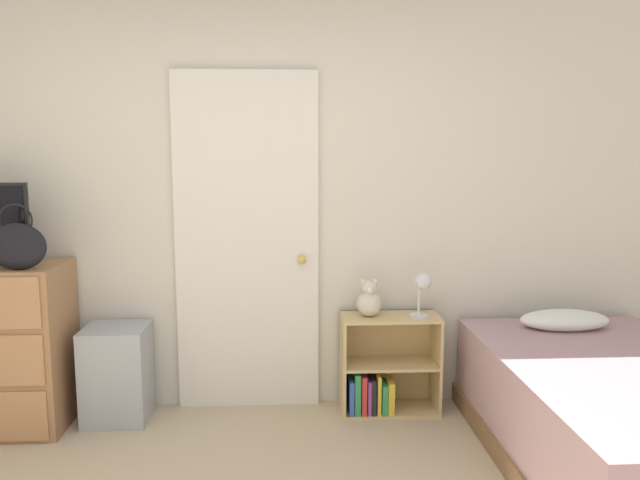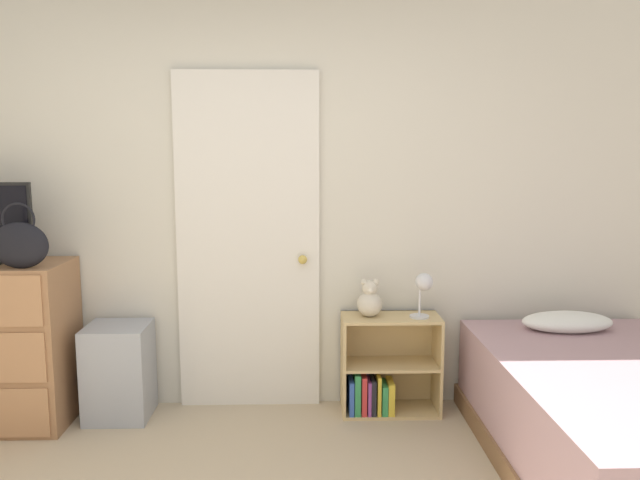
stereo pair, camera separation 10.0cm
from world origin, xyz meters
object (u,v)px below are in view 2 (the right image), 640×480
bookshelf (382,374)px  bed (621,423)px  storage_bin (119,371)px  teddy_bear (370,300)px  desk_lamp (423,286)px  handbag (20,244)px

bookshelf → bed: size_ratio=0.32×
storage_bin → teddy_bear: 1.59m
storage_bin → bookshelf: bearing=1.3°
storage_bin → bookshelf: bookshelf is taller
storage_bin → desk_lamp: size_ratio=2.07×
storage_bin → bed: bed is taller
bookshelf → storage_bin: bearing=-178.7°
storage_bin → desk_lamp: bearing=-0.2°
bookshelf → teddy_bear: size_ratio=2.60×
teddy_bear → bed: (1.17, -0.81, -0.43)m
handbag → teddy_bear: 2.02m
handbag → desk_lamp: (2.29, 0.23, -0.30)m
bookshelf → handbag: bearing=-172.4°
handbag → bed: handbag is taller
teddy_bear → bed: size_ratio=0.12×
teddy_bear → desk_lamp: bearing=-7.5°
handbag → bed: 3.29m
storage_bin → bookshelf: (1.61, 0.04, -0.05)m
teddy_bear → handbag: bearing=-172.1°
storage_bin → teddy_bear: teddy_bear is taller
handbag → bookshelf: size_ratio=0.60×
handbag → bed: (3.14, -0.54, -0.83)m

